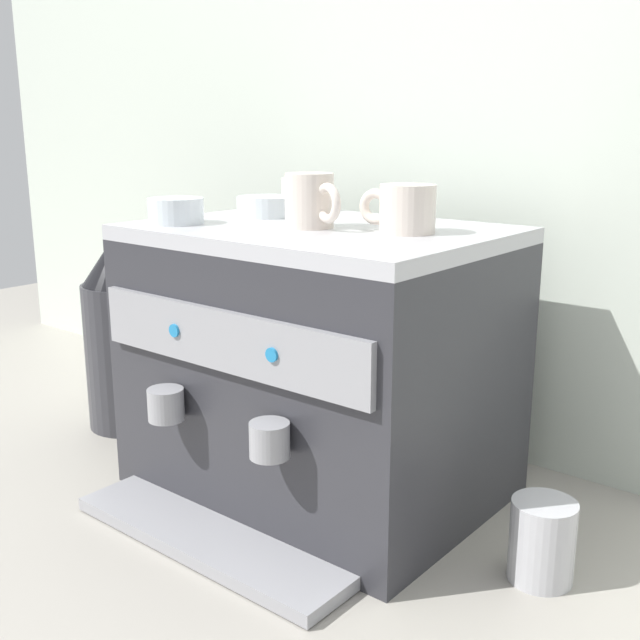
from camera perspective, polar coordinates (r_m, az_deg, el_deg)
The scene contains 10 objects.
ground_plane at distance 1.37m, azimuth 0.00°, elevation -12.13°, with size 4.00×4.00×0.00m, color #9E998E.
tiled_backsplash_wall at distance 1.50m, azimuth 8.08°, elevation 10.18°, with size 2.80×0.03×1.01m, color silver.
espresso_machine at distance 1.28m, azimuth -0.13°, elevation -3.18°, with size 0.57×0.53×0.45m.
ceramic_cup_0 at distance 1.21m, azimuth -0.72°, elevation 8.86°, with size 0.12×0.08×0.08m.
ceramic_cup_1 at distance 1.45m, azimuth -1.46°, elevation 9.30°, with size 0.08×0.09×0.06m.
ceramic_cup_2 at distance 1.16m, azimuth 6.33°, elevation 8.23°, with size 0.12×0.08×0.07m.
ceramic_bowl_0 at distance 1.37m, azimuth -3.96°, elevation 8.39°, with size 0.11×0.11×0.04m.
ceramic_bowl_1 at distance 1.29m, azimuth -10.66°, elevation 7.94°, with size 0.09×0.09×0.04m.
coffee_grinder at distance 1.61m, azimuth -14.22°, elevation -0.74°, with size 0.17×0.17×0.41m.
milk_pitcher at distance 1.13m, azimuth 16.19°, elevation -15.49°, with size 0.09×0.09×0.12m, color #B7B7BC.
Camera 1 is at (0.78, -0.95, 0.61)m, focal length 43.04 mm.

